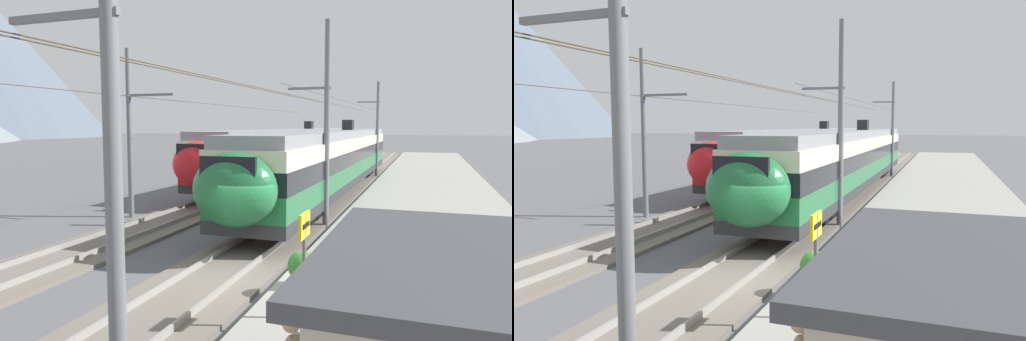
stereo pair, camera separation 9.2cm
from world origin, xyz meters
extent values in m
plane|color=#565659|center=(0.00, 0.00, 0.00)|extent=(400.00, 400.00, 0.00)
cube|color=gray|center=(0.00, -4.45, 0.15)|extent=(120.00, 7.25, 0.31)
cube|color=#6B6359|center=(0.00, 1.10, 0.06)|extent=(120.00, 3.00, 0.12)
cube|color=gray|center=(0.00, 0.38, 0.20)|extent=(120.00, 0.07, 0.16)
cube|color=gray|center=(0.00, 1.82, 0.20)|extent=(120.00, 0.07, 0.16)
cube|color=#6B6359|center=(0.00, 6.27, 0.06)|extent=(120.00, 3.00, 0.12)
cube|color=gray|center=(0.00, 5.55, 0.20)|extent=(120.00, 0.07, 0.16)
cube|color=gray|center=(0.00, 6.99, 0.20)|extent=(120.00, 0.07, 0.16)
cube|color=#2D2D30|center=(17.38, 1.10, 0.92)|extent=(30.85, 2.87, 0.45)
cube|color=#1E6638|center=(17.38, 1.10, 1.57)|extent=(30.85, 2.87, 0.85)
cube|color=black|center=(17.38, 1.10, 2.38)|extent=(30.85, 2.91, 0.75)
cube|color=beige|center=(17.38, 1.10, 3.08)|extent=(30.85, 2.87, 0.65)
cube|color=gray|center=(17.38, 1.10, 3.62)|extent=(30.55, 2.67, 0.45)
cube|color=black|center=(7.81, 1.10, 0.49)|extent=(2.80, 2.29, 0.42)
cube|color=black|center=(26.94, 1.10, 0.49)|extent=(2.80, 2.29, 0.42)
ellipsoid|color=#1E6638|center=(1.40, 1.10, 2.27)|extent=(1.80, 2.64, 2.25)
cube|color=black|center=(0.90, 1.10, 2.70)|extent=(0.16, 1.72, 1.19)
cube|color=black|center=(22.00, 1.10, 4.20)|extent=(0.90, 0.70, 0.70)
cube|color=#2D2D30|center=(26.62, 6.27, 0.92)|extent=(33.85, 2.86, 0.45)
cube|color=red|center=(26.62, 6.27, 1.57)|extent=(33.85, 2.86, 0.85)
cube|color=black|center=(26.62, 6.27, 2.38)|extent=(33.85, 2.90, 0.75)
cube|color=white|center=(26.62, 6.27, 3.08)|extent=(33.85, 2.86, 0.65)
cube|color=gray|center=(26.62, 6.27, 3.62)|extent=(33.55, 2.66, 0.45)
cube|color=black|center=(16.13, 6.27, 0.49)|extent=(2.80, 2.29, 0.42)
cube|color=black|center=(37.12, 6.27, 0.49)|extent=(2.80, 2.29, 0.42)
ellipsoid|color=red|center=(9.15, 6.27, 2.27)|extent=(1.80, 2.63, 2.25)
cube|color=black|center=(8.65, 6.27, 2.70)|extent=(0.16, 1.72, 1.19)
cube|color=black|center=(31.70, 6.27, 4.20)|extent=(0.90, 0.70, 0.70)
cylinder|color=slate|center=(-6.24, -0.37, 4.22)|extent=(0.24, 0.24, 8.44)
cube|color=slate|center=(-6.24, 0.37, 5.61)|extent=(0.10, 1.77, 0.10)
cylinder|color=#473823|center=(-6.24, 1.10, 5.36)|extent=(42.75, 0.02, 0.02)
cylinder|color=slate|center=(7.54, -0.37, 4.17)|extent=(0.24, 0.24, 8.34)
cube|color=slate|center=(7.54, 0.37, 5.66)|extent=(0.10, 1.77, 0.10)
cylinder|color=#473823|center=(7.54, 1.10, 5.41)|extent=(42.75, 0.02, 0.02)
cylinder|color=slate|center=(27.40, -0.37, 3.80)|extent=(0.24, 0.24, 7.60)
cube|color=slate|center=(27.40, 0.37, 6.02)|extent=(0.10, 1.77, 0.10)
cylinder|color=#473823|center=(27.40, 1.10, 5.77)|extent=(42.75, 0.02, 0.02)
cylinder|color=slate|center=(6.64, 8.39, 3.78)|extent=(0.24, 0.24, 7.57)
cube|color=slate|center=(6.64, 7.33, 5.50)|extent=(0.10, 2.42, 0.10)
cylinder|color=#473823|center=(6.64, 6.27, 5.25)|extent=(42.75, 0.02, 0.02)
cylinder|color=#59595B|center=(-2.42, -1.99, 1.38)|extent=(0.08, 0.08, 2.15)
cube|color=yellow|center=(-2.42, -1.99, 2.21)|extent=(0.70, 0.06, 0.50)
cube|color=black|center=(-2.42, -2.03, 2.21)|extent=(0.52, 0.01, 0.10)
sphere|color=tan|center=(-6.29, -2.82, 1.89)|extent=(0.22, 0.22, 0.22)
cylinder|color=brown|center=(-0.98, -2.61, 0.48)|extent=(0.39, 0.39, 0.35)
sphere|color=#33752D|center=(-0.98, -2.61, 0.80)|extent=(0.47, 0.47, 0.47)
sphere|color=#DB5193|center=(-0.98, -2.61, 0.90)|extent=(0.26, 0.26, 0.26)
cylinder|color=brown|center=(-0.62, -1.49, 0.45)|extent=(0.51, 0.51, 0.30)
sphere|color=#33752D|center=(-0.62, -1.49, 0.82)|extent=(0.72, 0.72, 0.72)
sphere|color=red|center=(-0.62, -1.49, 0.98)|extent=(0.39, 0.39, 0.39)
cube|color=#3D3D42|center=(-6.20, -4.47, 2.84)|extent=(4.16, 2.57, 0.16)
camera|label=1|loc=(-11.39, -4.25, 4.17)|focal=33.20mm
camera|label=2|loc=(-11.36, -4.34, 4.17)|focal=33.20mm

